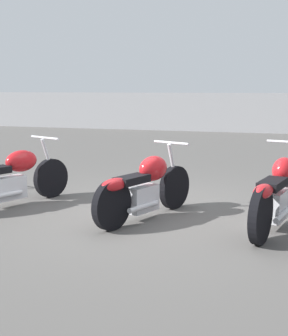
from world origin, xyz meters
The scene contains 5 objects.
ground_plane centered at (0.00, 0.00, 0.00)m, with size 60.00×60.00×0.00m, color #514F4C.
fence_back centered at (0.00, 12.80, 0.79)m, with size 40.00×0.04×1.57m.
motorcycle_slot_1 centered at (-2.02, -0.24, 0.44)m, with size 0.99×1.98×1.00m.
motorcycle_slot_2 centered at (0.10, -0.31, 0.44)m, with size 0.90×1.89×1.00m.
motorcycle_slot_3 centered at (1.83, -0.19, 0.44)m, with size 0.83×2.20×1.04m.
Camera 1 is at (1.92, -6.19, 1.75)m, focal length 50.00 mm.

